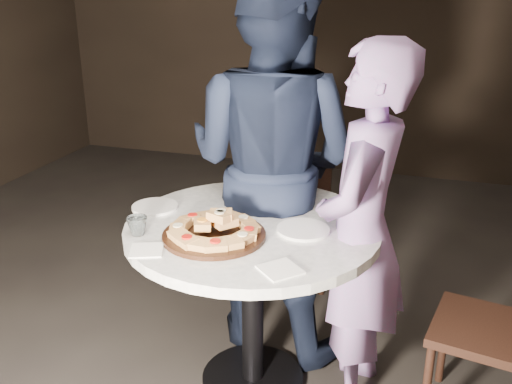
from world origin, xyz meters
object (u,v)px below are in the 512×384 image
at_px(table, 253,256).
at_px(diner_teal, 361,235).
at_px(serving_board, 214,235).
at_px(focaccia_pile, 215,227).
at_px(water_glass, 137,226).
at_px(chair_far, 297,207).
at_px(diner_navy, 271,164).

xyz_separation_m(table, diner_teal, (0.46, 0.07, 0.14)).
height_order(serving_board, focaccia_pile, focaccia_pile).
height_order(water_glass, chair_far, same).
relative_size(water_glass, diner_teal, 0.05).
distance_m(serving_board, chair_far, 1.20).
xyz_separation_m(serving_board, focaccia_pile, (0.00, 0.00, 0.04)).
xyz_separation_m(water_glass, chair_far, (0.38, 1.23, -0.34)).
relative_size(water_glass, diner_navy, 0.04).
distance_m(focaccia_pile, diner_navy, 0.61).
distance_m(focaccia_pile, chair_far, 1.21).
height_order(serving_board, diner_teal, diner_teal).
xyz_separation_m(table, chair_far, (-0.04, 0.98, -0.15)).
bearing_deg(focaccia_pile, diner_navy, 83.86).
bearing_deg(water_glass, diner_navy, 60.92).
bearing_deg(diner_navy, chair_far, -78.57).
relative_size(table, focaccia_pile, 3.62).
distance_m(serving_board, focaccia_pile, 0.04).
bearing_deg(diner_navy, serving_board, 95.69).
distance_m(table, diner_teal, 0.48).
xyz_separation_m(table, serving_board, (-0.11, -0.18, 0.16)).
distance_m(table, serving_board, 0.26).
height_order(focaccia_pile, chair_far, focaccia_pile).
distance_m(diner_navy, diner_teal, 0.63).
bearing_deg(diner_teal, chair_far, -145.44).
relative_size(table, water_glass, 16.07).
bearing_deg(diner_navy, focaccia_pile, 95.80).
distance_m(water_glass, diner_teal, 0.94).
height_order(table, diner_teal, diner_teal).
distance_m(table, diner_navy, 0.52).
bearing_deg(focaccia_pile, diner_teal, 23.35).
xyz_separation_m(focaccia_pile, diner_navy, (0.06, 0.60, 0.09)).
bearing_deg(focaccia_pile, water_glass, -166.38).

